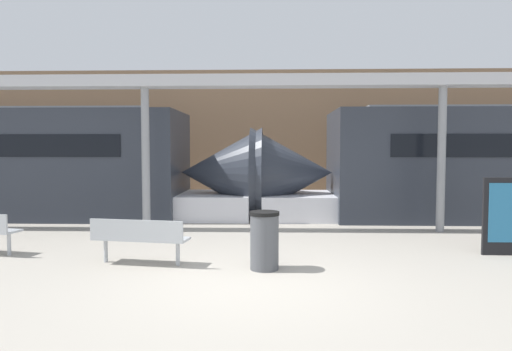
% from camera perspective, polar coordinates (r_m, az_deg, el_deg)
% --- Properties ---
extents(ground_plane, '(60.00, 60.00, 0.00)m').
position_cam_1_polar(ground_plane, '(6.93, -0.55, -13.42)').
color(ground_plane, '#A8A093').
extents(station_wall, '(56.00, 0.20, 5.00)m').
position_cam_1_polar(station_wall, '(17.45, 0.96, 4.94)').
color(station_wall, '#937051').
rests_on(station_wall, ground_plane).
extents(bench_near, '(1.72, 0.69, 0.80)m').
position_cam_1_polar(bench_near, '(8.16, -14.40, -7.37)').
color(bench_near, '#ADB2B7').
rests_on(bench_near, ground_plane).
extents(trash_bin, '(0.50, 0.50, 0.97)m').
position_cam_1_polar(trash_bin, '(7.63, 1.06, -8.10)').
color(trash_bin, '#4C4F54').
rests_on(trash_bin, ground_plane).
extents(support_column_near, '(0.20, 0.20, 3.49)m').
position_cam_1_polar(support_column_near, '(11.51, -13.62, 1.96)').
color(support_column_near, gray).
rests_on(support_column_near, ground_plane).
extents(support_column_far, '(0.20, 0.20, 3.49)m').
position_cam_1_polar(support_column_far, '(11.82, 22.16, 1.85)').
color(support_column_far, gray).
rests_on(support_column_far, ground_plane).
extents(canopy_beam, '(28.00, 0.60, 0.28)m').
position_cam_1_polar(canopy_beam, '(11.62, -13.75, 11.31)').
color(canopy_beam, '#B7B7BC').
rests_on(canopy_beam, support_column_near).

